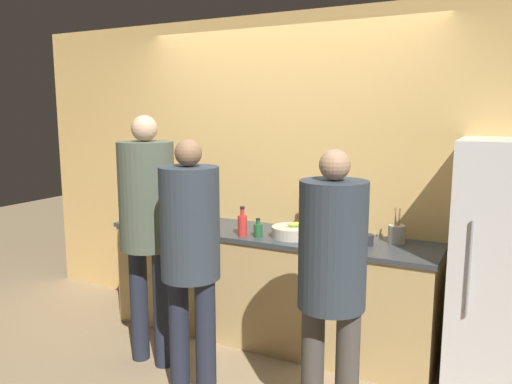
{
  "coord_description": "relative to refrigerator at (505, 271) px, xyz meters",
  "views": [
    {
      "loc": [
        1.67,
        -3.11,
        1.83
      ],
      "look_at": [
        0.0,
        0.14,
        1.23
      ],
      "focal_mm": 35.0,
      "sensor_mm": 36.0,
      "label": 1
    }
  ],
  "objects": [
    {
      "name": "bottle_green",
      "position": [
        -1.69,
        -0.14,
        0.11
      ],
      "size": [
        0.07,
        0.07,
        0.14
      ],
      "color": "#236033",
      "rests_on": "counter"
    },
    {
      "name": "counter",
      "position": [
        -1.69,
        0.04,
        -0.39
      ],
      "size": [
        2.63,
        0.65,
        0.88
      ],
      "color": "tan",
      "rests_on": "ground_plane"
    },
    {
      "name": "potted_plant",
      "position": [
        -1.32,
        0.22,
        0.19
      ],
      "size": [
        0.14,
        0.14,
        0.25
      ],
      "color": "beige",
      "rests_on": "counter"
    },
    {
      "name": "bottle_red",
      "position": [
        -1.81,
        -0.17,
        0.14
      ],
      "size": [
        0.07,
        0.07,
        0.23
      ],
      "color": "red",
      "rests_on": "counter"
    },
    {
      "name": "person_left",
      "position": [
        -2.27,
        -0.72,
        0.27
      ],
      "size": [
        0.39,
        0.39,
        1.8
      ],
      "color": "#232838",
      "rests_on": "ground_plane"
    },
    {
      "name": "bottle_amber",
      "position": [
        -1.5,
        0.26,
        0.13
      ],
      "size": [
        0.06,
        0.06,
        0.18
      ],
      "color": "brown",
      "rests_on": "counter"
    },
    {
      "name": "refrigerator",
      "position": [
        0.0,
        0.0,
        0.0
      ],
      "size": [
        0.63,
        0.68,
        1.66
      ],
      "color": "white",
      "rests_on": "ground_plane"
    },
    {
      "name": "ground_plane",
      "position": [
        -1.69,
        -0.32,
        -0.83
      ],
      "size": [
        14.0,
        14.0,
        0.0
      ],
      "primitive_type": "plane",
      "color": "#9E8460"
    },
    {
      "name": "utensil_crock",
      "position": [
        -0.71,
        0.16,
        0.12
      ],
      "size": [
        0.12,
        0.12,
        0.26
      ],
      "color": "#ADA393",
      "rests_on": "counter"
    },
    {
      "name": "person_center",
      "position": [
        -1.75,
        -0.95,
        0.18
      ],
      "size": [
        0.37,
        0.37,
        1.66
      ],
      "color": "#232838",
      "rests_on": "ground_plane"
    },
    {
      "name": "fruit_bowl",
      "position": [
        -1.45,
        -0.03,
        0.1
      ],
      "size": [
        0.31,
        0.31,
        0.12
      ],
      "color": "beige",
      "rests_on": "counter"
    },
    {
      "name": "cup_blue",
      "position": [
        -2.63,
        0.25,
        0.09
      ],
      "size": [
        0.09,
        0.09,
        0.08
      ],
      "color": "#335184",
      "rests_on": "counter"
    },
    {
      "name": "person_right",
      "position": [
        -0.82,
        -0.97,
        0.15
      ],
      "size": [
        0.36,
        0.36,
        1.64
      ],
      "color": "#4C4742",
      "rests_on": "ground_plane"
    },
    {
      "name": "wall_back",
      "position": [
        -1.69,
        0.35,
        0.47
      ],
      "size": [
        5.2,
        0.06,
        2.6
      ],
      "color": "#E0B266",
      "rests_on": "ground_plane"
    },
    {
      "name": "cup_black",
      "position": [
        -0.88,
        0.0,
        0.09
      ],
      "size": [
        0.09,
        0.09,
        0.08
      ],
      "color": "#28282D",
      "rests_on": "counter"
    }
  ]
}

